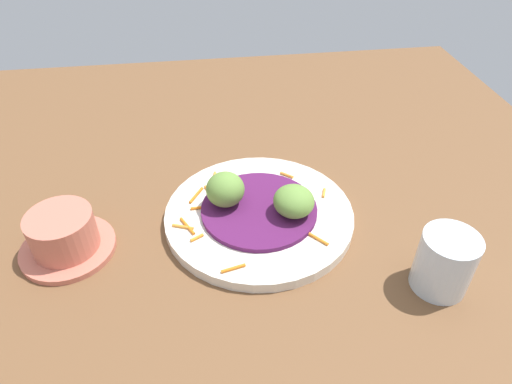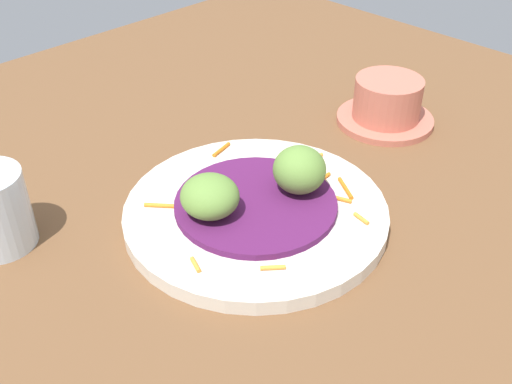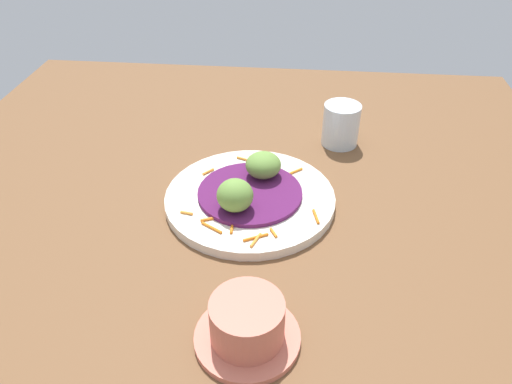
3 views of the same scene
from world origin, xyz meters
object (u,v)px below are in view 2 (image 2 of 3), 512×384
main_plate (256,213)px  terracotta_bowl (387,104)px  guac_scoop_center (210,196)px  guac_scoop_left (299,170)px

main_plate → terracotta_bowl: size_ratio=2.16×
main_plate → guac_scoop_center: 5.78cm
main_plate → guac_scoop_left: size_ratio=4.92×
guac_scoop_left → terracotta_bowl: guac_scoop_left is taller
main_plate → guac_scoop_left: (1.63, 4.38, 3.77)cm
guac_scoop_center → terracotta_bowl: size_ratio=0.47×
main_plate → guac_scoop_center: (-1.63, -4.38, 3.40)cm
guac_scoop_center → terracotta_bowl: 29.57cm
guac_scoop_center → terracotta_bowl: (-0.78, 29.52, -1.57)cm
guac_scoop_left → guac_scoop_center: (-3.26, -8.76, -0.38)cm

